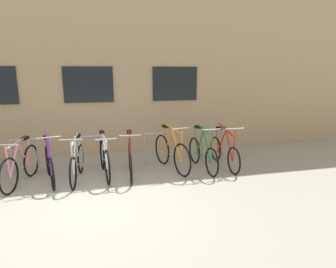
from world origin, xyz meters
The scene contains 11 objects.
ground_plane centered at (0.00, 0.00, 0.00)m, with size 42.00×42.00×0.00m, color gray.
storefront_building centered at (0.00, 6.74, 3.28)m, with size 28.00×7.13×6.55m.
bike_rack centered at (0.07, 1.90, 0.50)m, with size 6.60×0.05×0.81m.
bicycle_purple centered at (-0.83, 1.30, 0.37)m, with size 0.54×1.60×1.07m.
bicycle_white centered at (0.31, 1.37, 0.39)m, with size 0.44×1.76×0.97m.
bicycle_pink centered at (-1.38, 1.29, 0.38)m, with size 0.50×1.67×0.97m.
bicycle_red centered at (3.16, 1.34, 0.37)m, with size 0.44×1.71×1.07m.
bicycle_green centered at (2.58, 1.29, 0.38)m, with size 0.44×1.68×1.08m.
bicycle_orange centered at (1.86, 1.43, 0.41)m, with size 0.56×1.71×1.10m.
bicycle_maroon centered at (0.86, 1.22, 0.37)m, with size 0.44×1.60×1.05m.
bicycle_silver centered at (-0.27, 1.24, 0.37)m, with size 0.44×1.65×1.02m.
Camera 1 is at (0.27, -4.88, 2.29)m, focal length 30.63 mm.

